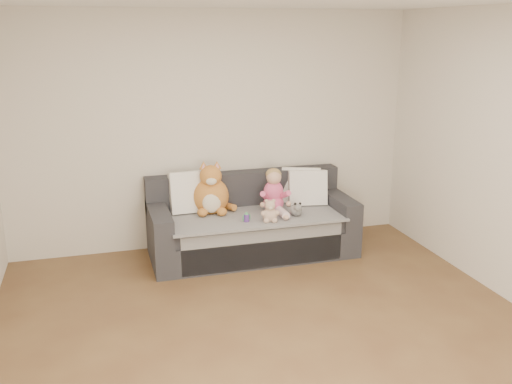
# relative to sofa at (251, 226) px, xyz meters

# --- Properties ---
(room_shell) EXTENTS (5.00, 5.00, 5.00)m
(room_shell) POSITION_rel_sofa_xyz_m (-0.31, -1.64, 0.99)
(room_shell) COLOR brown
(room_shell) RESTS_ON ground
(sofa) EXTENTS (2.20, 0.94, 0.85)m
(sofa) POSITION_rel_sofa_xyz_m (0.00, 0.00, 0.00)
(sofa) COLOR #26262B
(sofa) RESTS_ON ground
(cushion_left) EXTENTS (0.50, 0.24, 0.46)m
(cushion_left) POSITION_rel_sofa_xyz_m (-0.61, 0.19, 0.39)
(cushion_left) COLOR white
(cushion_left) RESTS_ON sofa
(cushion_right_back) EXTENTS (0.48, 0.34, 0.41)m
(cushion_right_back) POSITION_rel_sofa_xyz_m (0.65, 0.21, 0.36)
(cushion_right_back) COLOR white
(cushion_right_back) RESTS_ON sofa
(cushion_right_front) EXTENTS (0.46, 0.27, 0.40)m
(cushion_right_front) POSITION_rel_sofa_xyz_m (0.69, 0.09, 0.36)
(cushion_right_front) COLOR white
(cushion_right_front) RESTS_ON sofa
(toddler) EXTENTS (0.34, 0.49, 0.48)m
(toddler) POSITION_rel_sofa_xyz_m (0.24, -0.06, 0.36)
(toddler) COLOR #D24A7A
(toddler) RESTS_ON sofa
(plush_cat) EXTENTS (0.46, 0.40, 0.59)m
(plush_cat) POSITION_rel_sofa_xyz_m (-0.41, 0.11, 0.38)
(plush_cat) COLOR #A57024
(plush_cat) RESTS_ON sofa
(teddy_bear) EXTENTS (0.19, 0.15, 0.25)m
(teddy_bear) POSITION_rel_sofa_xyz_m (0.10, -0.37, 0.26)
(teddy_bear) COLOR #D1AA90
(teddy_bear) RESTS_ON sofa
(plush_cow) EXTENTS (0.13, 0.20, 0.16)m
(plush_cow) POSITION_rel_sofa_xyz_m (0.42, -0.26, 0.23)
(plush_cow) COLOR white
(plush_cow) RESTS_ON sofa
(sippy_cup) EXTENTS (0.09, 0.08, 0.11)m
(sippy_cup) POSITION_rel_sofa_xyz_m (-0.13, -0.30, 0.22)
(sippy_cup) COLOR #59328A
(sippy_cup) RESTS_ON sofa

